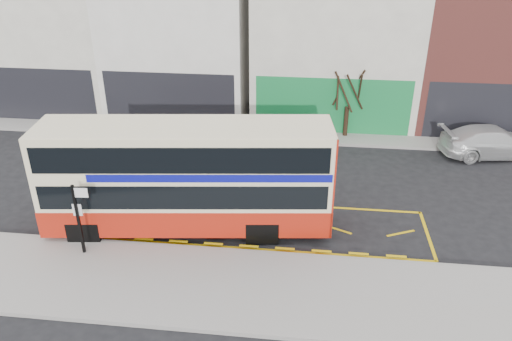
# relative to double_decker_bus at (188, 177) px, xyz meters

# --- Properties ---
(ground) EXTENTS (120.00, 120.00, 0.00)m
(ground) POSITION_rel_double_decker_bus_xyz_m (2.01, -1.08, -2.22)
(ground) COLOR black
(ground) RESTS_ON ground
(pavement) EXTENTS (40.00, 4.00, 0.15)m
(pavement) POSITION_rel_double_decker_bus_xyz_m (2.01, -3.38, -2.14)
(pavement) COLOR gray
(pavement) RESTS_ON ground
(kerb) EXTENTS (40.00, 0.15, 0.15)m
(kerb) POSITION_rel_double_decker_bus_xyz_m (2.01, -1.46, -2.14)
(kerb) COLOR gray
(kerb) RESTS_ON ground
(far_pavement) EXTENTS (50.00, 3.00, 0.15)m
(far_pavement) POSITION_rel_double_decker_bus_xyz_m (2.01, 9.92, -2.14)
(far_pavement) COLOR gray
(far_pavement) RESTS_ON ground
(road_markings) EXTENTS (14.00, 3.40, 0.01)m
(road_markings) POSITION_rel_double_decker_bus_xyz_m (2.01, 0.52, -2.21)
(road_markings) COLOR #DFB30B
(road_markings) RESTS_ON ground
(terrace_far_left) EXTENTS (8.00, 8.01, 10.80)m
(terrace_far_left) POSITION_rel_double_decker_bus_xyz_m (-11.49, 13.91, 2.61)
(terrace_far_left) COLOR silver
(terrace_far_left) RESTS_ON ground
(terrace_left) EXTENTS (8.00, 8.01, 11.80)m
(terrace_left) POSITION_rel_double_decker_bus_xyz_m (-3.49, 13.91, 3.11)
(terrace_left) COLOR white
(terrace_left) RESTS_ON ground
(terrace_green_shop) EXTENTS (9.00, 8.01, 11.30)m
(terrace_green_shop) POSITION_rel_double_decker_bus_xyz_m (5.51, 13.91, 2.86)
(terrace_green_shop) COLOR silver
(terrace_green_shop) RESTS_ON ground
(terrace_right) EXTENTS (9.00, 8.01, 10.30)m
(terrace_right) POSITION_rel_double_decker_bus_xyz_m (14.51, 13.90, 2.36)
(terrace_right) COLOR #94423B
(terrace_right) RESTS_ON ground
(double_decker_bus) EXTENTS (10.76, 3.62, 4.21)m
(double_decker_bus) POSITION_rel_double_decker_bus_xyz_m (0.00, 0.00, 0.00)
(double_decker_bus) COLOR beige
(double_decker_bus) RESTS_ON ground
(bus_stop_post) EXTENTS (0.67, 0.13, 2.69)m
(bus_stop_post) POSITION_rel_double_decker_bus_xyz_m (-3.27, -2.19, -0.43)
(bus_stop_post) COLOR black
(bus_stop_post) RESTS_ON pavement
(car_silver) EXTENTS (3.89, 1.80, 1.29)m
(car_silver) POSITION_rel_double_decker_bus_xyz_m (-6.67, 7.71, -1.57)
(car_silver) COLOR #A4A4A8
(car_silver) RESTS_ON ground
(car_grey) EXTENTS (4.53, 2.39, 1.42)m
(car_grey) POSITION_rel_double_decker_bus_xyz_m (3.21, 8.16, -1.51)
(car_grey) COLOR #3F4347
(car_grey) RESTS_ON ground
(car_white) EXTENTS (5.48, 2.97, 1.51)m
(car_white) POSITION_rel_double_decker_bus_xyz_m (13.47, 8.18, -1.46)
(car_white) COLOR silver
(car_white) RESTS_ON ground
(street_tree_right) EXTENTS (2.21, 2.21, 4.77)m
(street_tree_right) POSITION_rel_double_decker_bus_xyz_m (6.27, 9.62, 1.03)
(street_tree_right) COLOR black
(street_tree_right) RESTS_ON ground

